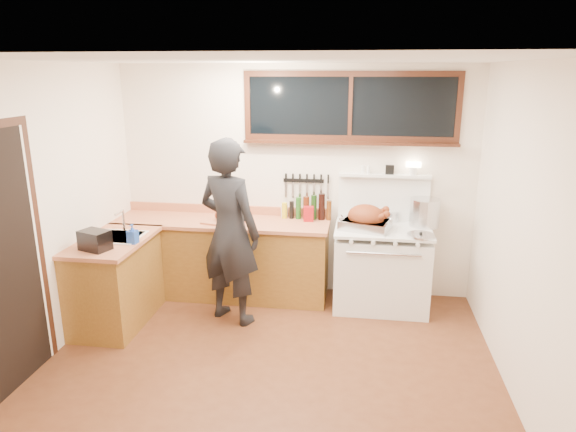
% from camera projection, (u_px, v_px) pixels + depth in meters
% --- Properties ---
extents(ground_plane, '(4.00, 3.50, 0.02)m').
position_uv_depth(ground_plane, '(269.00, 368.00, 4.53)').
color(ground_plane, '#552A16').
extents(room_shell, '(4.10, 3.60, 2.65)m').
position_uv_depth(room_shell, '(266.00, 184.00, 4.08)').
color(room_shell, white).
rests_on(room_shell, ground).
extents(counter_back, '(2.44, 0.64, 1.00)m').
position_uv_depth(counter_back, '(222.00, 257.00, 5.90)').
color(counter_back, brown).
rests_on(counter_back, ground).
extents(counter_left, '(0.64, 1.09, 0.90)m').
position_uv_depth(counter_left, '(116.00, 281.00, 5.24)').
color(counter_left, brown).
rests_on(counter_left, ground).
extents(sink_unit, '(0.50, 0.45, 0.37)m').
position_uv_depth(sink_unit, '(117.00, 242.00, 5.20)').
color(sink_unit, white).
rests_on(sink_unit, counter_left).
extents(vintage_stove, '(1.02, 0.74, 1.57)m').
position_uv_depth(vintage_stove, '(381.00, 266.00, 5.61)').
color(vintage_stove, white).
rests_on(vintage_stove, ground).
extents(back_window, '(2.32, 0.13, 0.77)m').
position_uv_depth(back_window, '(350.00, 115.00, 5.52)').
color(back_window, black).
rests_on(back_window, room_shell).
extents(left_doorway, '(0.02, 1.04, 2.17)m').
position_uv_depth(left_doorway, '(3.00, 262.00, 3.98)').
color(left_doorway, black).
rests_on(left_doorway, ground).
extents(knife_strip, '(0.52, 0.03, 0.28)m').
position_uv_depth(knife_strip, '(305.00, 182.00, 5.80)').
color(knife_strip, black).
rests_on(knife_strip, room_shell).
extents(man, '(0.82, 0.70, 1.91)m').
position_uv_depth(man, '(230.00, 232.00, 5.16)').
color(man, black).
rests_on(man, ground).
extents(soap_bottle, '(0.10, 0.10, 0.19)m').
position_uv_depth(soap_bottle, '(133.00, 234.00, 4.97)').
color(soap_bottle, '#224BAC').
rests_on(soap_bottle, counter_left).
extents(toaster, '(0.32, 0.26, 0.19)m').
position_uv_depth(toaster, '(95.00, 240.00, 4.79)').
color(toaster, black).
rests_on(toaster, counter_left).
extents(cutting_board, '(0.51, 0.43, 0.15)m').
position_uv_depth(cutting_board, '(225.00, 217.00, 5.68)').
color(cutting_board, '#C4724D').
rests_on(cutting_board, counter_back).
extents(roast_turkey, '(0.59, 0.51, 0.27)m').
position_uv_depth(roast_turkey, '(366.00, 219.00, 5.42)').
color(roast_turkey, silver).
rests_on(roast_turkey, vintage_stove).
extents(stockpot, '(0.40, 0.40, 0.30)m').
position_uv_depth(stockpot, '(425.00, 212.00, 5.52)').
color(stockpot, silver).
rests_on(stockpot, vintage_stove).
extents(saucepan, '(0.16, 0.27, 0.11)m').
position_uv_depth(saucepan, '(392.00, 216.00, 5.72)').
color(saucepan, silver).
rests_on(saucepan, vintage_stove).
extents(pot_lid, '(0.36, 0.36, 0.04)m').
position_uv_depth(pot_lid, '(421.00, 235.00, 5.20)').
color(pot_lid, silver).
rests_on(pot_lid, vintage_stove).
extents(coffee_tin, '(0.12, 0.10, 0.17)m').
position_uv_depth(coffee_tin, '(309.00, 214.00, 5.71)').
color(coffee_tin, maroon).
rests_on(coffee_tin, counter_back).
extents(pitcher, '(0.09, 0.09, 0.15)m').
position_uv_depth(pitcher, '(284.00, 211.00, 5.87)').
color(pitcher, white).
rests_on(pitcher, counter_back).
extents(bottle_cluster, '(0.56, 0.07, 0.30)m').
position_uv_depth(bottle_cluster, '(309.00, 208.00, 5.78)').
color(bottle_cluster, black).
rests_on(bottle_cluster, counter_back).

